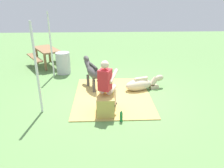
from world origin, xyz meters
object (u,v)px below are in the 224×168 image
water_barrel (63,63)px  hay_bale (105,104)px  pony_standing (93,71)px  pony_lying (141,84)px  soda_bottle (121,116)px  person_seated (107,83)px  picnic_bench (47,53)px  tent_pole_right (51,45)px  tent_pole_left (37,70)px

water_barrel → hay_bale: bearing=-153.5°
pony_standing → hay_bale: bearing=-167.1°
pony_lying → water_barrel: (1.69, 2.72, 0.22)m
soda_bottle → person_seated: bearing=30.2°
hay_bale → picnic_bench: size_ratio=0.33×
hay_bale → person_seated: bearing=-15.5°
picnic_bench → soda_bottle: bearing=-148.6°
soda_bottle → picnic_bench: size_ratio=0.15×
tent_pole_right → person_seated: bearing=-144.7°
person_seated → picnic_bench: 4.63m
pony_lying → picnic_bench: size_ratio=0.69×
tent_pole_left → picnic_bench: bearing=10.5°
pony_lying → soda_bottle: bearing=156.6°
soda_bottle → water_barrel: water_barrel is taller
person_seated → picnic_bench: (3.94, 2.42, -0.20)m
hay_bale → soda_bottle: bearing=-137.4°
pony_lying → tent_pole_left: (-1.28, 2.81, 0.96)m
water_barrel → soda_bottle: bearing=-151.3°
pony_lying → water_barrel: bearing=58.1°
soda_bottle → tent_pole_right: tent_pole_right is taller
soda_bottle → tent_pole_left: tent_pole_left is taller
person_seated → pony_lying: person_seated is taller
hay_bale → tent_pole_left: 1.88m
pony_standing → pony_lying: bearing=-98.4°
pony_lying → picnic_bench: bearing=53.0°
pony_standing → pony_lying: pony_standing is taller
soda_bottle → picnic_bench: picnic_bench is taller
tent_pole_right → picnic_bench: size_ratio=1.18×
tent_pole_left → water_barrel: bearing=-1.7°
tent_pole_left → hay_bale: bearing=-95.3°
tent_pole_left → person_seated: bearing=-89.8°
pony_standing → tent_pole_left: (-1.51, 1.26, 0.59)m
pony_lying → water_barrel: 3.22m
picnic_bench → person_seated: bearing=-148.4°
hay_bale → person_seated: (0.16, -0.04, 0.52)m
water_barrel → pony_standing: bearing=-141.2°
soda_bottle → tent_pole_left: (0.56, 2.02, 1.01)m
soda_bottle → tent_pole_right: 4.13m
pony_lying → soda_bottle: 2.00m
tent_pole_right → picnic_bench: (1.21, 0.49, -0.58)m
hay_bale → picnic_bench: 4.75m
pony_standing → soda_bottle: (-2.06, -0.75, -0.42)m
person_seated → tent_pole_left: (-0.01, 1.69, 0.38)m
tent_pole_left → tent_pole_right: (2.74, 0.25, 0.00)m
tent_pole_left → pony_lying: bearing=-65.5°
tent_pole_right → picnic_bench: bearing=21.9°
tent_pole_left → pony_standing: bearing=-40.0°
hay_bale → person_seated: size_ratio=0.46×
tent_pole_left → picnic_bench: 4.06m
soda_bottle → water_barrel: 4.03m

